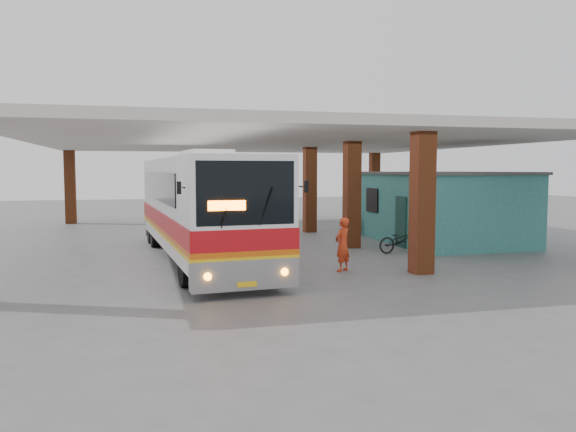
{
  "coord_description": "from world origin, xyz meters",
  "views": [
    {
      "loc": [
        -5.28,
        -18.6,
        3.19
      ],
      "look_at": [
        -0.48,
        0.0,
        1.61
      ],
      "focal_mm": 35.0,
      "sensor_mm": 36.0,
      "label": 1
    }
  ],
  "objects_px": {
    "pedestrian": "(343,244)",
    "red_chair": "(353,227)",
    "coach_bus": "(200,206)",
    "motorcycle": "(401,240)"
  },
  "relations": [
    {
      "from": "pedestrian",
      "to": "red_chair",
      "type": "relative_size",
      "value": 1.94
    },
    {
      "from": "coach_bus",
      "to": "motorcycle",
      "type": "bearing_deg",
      "value": -6.55
    },
    {
      "from": "red_chair",
      "to": "pedestrian",
      "type": "bearing_deg",
      "value": -91.29
    },
    {
      "from": "pedestrian",
      "to": "coach_bus",
      "type": "bearing_deg",
      "value": -75.87
    },
    {
      "from": "motorcycle",
      "to": "pedestrian",
      "type": "height_order",
      "value": "pedestrian"
    },
    {
      "from": "coach_bus",
      "to": "motorcycle",
      "type": "height_order",
      "value": "coach_bus"
    },
    {
      "from": "motorcycle",
      "to": "red_chair",
      "type": "distance_m",
      "value": 5.85
    },
    {
      "from": "motorcycle",
      "to": "coach_bus",
      "type": "bearing_deg",
      "value": 82.27
    },
    {
      "from": "motorcycle",
      "to": "pedestrian",
      "type": "bearing_deg",
      "value": 125.88
    },
    {
      "from": "coach_bus",
      "to": "pedestrian",
      "type": "relative_size",
      "value": 7.82
    }
  ]
}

